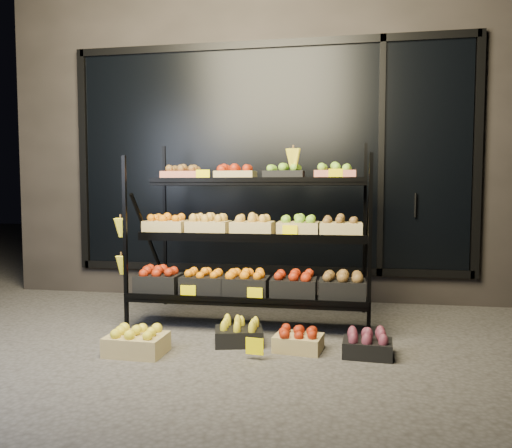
% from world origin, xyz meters
% --- Properties ---
extents(ground, '(24.00, 24.00, 0.00)m').
position_xyz_m(ground, '(0.00, 0.00, 0.00)').
color(ground, '#514F4C').
rests_on(ground, ground).
extents(building, '(6.00, 2.08, 3.50)m').
position_xyz_m(building, '(0.00, 2.59, 1.75)').
color(building, '#2D2826').
rests_on(building, ground).
extents(display_rack, '(2.18, 1.02, 1.71)m').
position_xyz_m(display_rack, '(-0.01, 0.60, 0.79)').
color(display_rack, black).
rests_on(display_rack, ground).
extents(tag_floor_b, '(0.13, 0.01, 0.12)m').
position_xyz_m(tag_floor_b, '(0.20, -0.40, 0.06)').
color(tag_floor_b, '#FFEC00').
rests_on(tag_floor_b, ground).
extents(floor_crate_left, '(0.43, 0.32, 0.21)m').
position_xyz_m(floor_crate_left, '(-0.68, -0.42, 0.10)').
color(floor_crate_left, tan).
rests_on(floor_crate_left, ground).
extents(floor_crate_midleft, '(0.42, 0.35, 0.19)m').
position_xyz_m(floor_crate_midleft, '(0.02, -0.06, 0.09)').
color(floor_crate_midleft, black).
rests_on(floor_crate_midleft, ground).
extents(floor_crate_midright, '(0.38, 0.31, 0.18)m').
position_xyz_m(floor_crate_midright, '(0.49, -0.14, 0.09)').
color(floor_crate_midright, tan).
rests_on(floor_crate_midright, ground).
extents(floor_crate_right, '(0.37, 0.28, 0.18)m').
position_xyz_m(floor_crate_right, '(1.00, -0.18, 0.09)').
color(floor_crate_right, black).
rests_on(floor_crate_right, ground).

